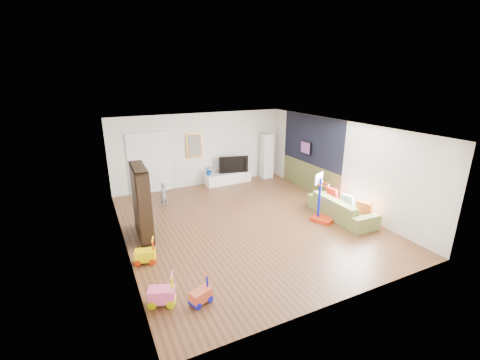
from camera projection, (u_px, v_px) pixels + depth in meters
name	position (u px, v px, depth m)	size (l,w,h in m)	color
floor	(246.00, 222.00, 9.11)	(6.50, 7.50, 0.00)	brown
ceiling	(247.00, 127.00, 8.28)	(6.50, 7.50, 0.00)	white
wall_back	(201.00, 150.00, 11.90)	(6.50, 0.00, 2.70)	silver
wall_front	(346.00, 236.00, 5.49)	(6.50, 0.00, 2.70)	silver
wall_left	(120.00, 196.00, 7.34)	(0.00, 7.50, 2.70)	silver
wall_right	(339.00, 163.00, 10.05)	(0.00, 7.50, 2.70)	white
navy_accent	(311.00, 140.00, 11.08)	(0.01, 3.20, 1.70)	black
olive_wainscot	(309.00, 177.00, 11.50)	(0.01, 3.20, 1.00)	brown
doorway	(150.00, 164.00, 11.17)	(1.45, 0.06, 2.10)	white
painting_back	(194.00, 145.00, 11.70)	(0.62, 0.06, 0.92)	gold
artwork_right	(306.00, 148.00, 11.32)	(0.04, 0.56, 0.46)	#7F3F8C
media_console	(228.00, 178.00, 12.38)	(1.80, 0.45, 0.42)	white
tall_cabinet	(267.00, 156.00, 12.89)	(0.42, 0.42, 1.80)	white
bookshelf	(141.00, 202.00, 8.08)	(0.33, 1.28, 1.87)	black
sofa	(341.00, 208.00, 9.31)	(2.17, 0.85, 0.63)	olive
basketball_hoop	(325.00, 198.00, 8.98)	(0.48, 0.59, 1.40)	red
ride_on_yellow	(145.00, 251.00, 7.05)	(0.44, 0.27, 0.58)	#F3D900
ride_on_orange	(200.00, 291.00, 5.79)	(0.39, 0.24, 0.52)	#D84E2E
ride_on_pink	(161.00, 290.00, 5.75)	(0.47, 0.29, 0.62)	#FF5D97
child	(163.00, 195.00, 10.07)	(0.29, 0.19, 0.80)	slate
tv	(233.00, 164.00, 12.32)	(1.13, 0.15, 0.65)	black
vase_plant	(209.00, 170.00, 11.97)	(0.34, 0.30, 0.38)	navy
pillow_left	(364.00, 208.00, 8.81)	(0.11, 0.41, 0.41)	#D65925
pillow_center	(348.00, 200.00, 9.37)	(0.10, 0.36, 0.36)	silver
pillow_right	(332.00, 194.00, 9.90)	(0.10, 0.38, 0.38)	red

